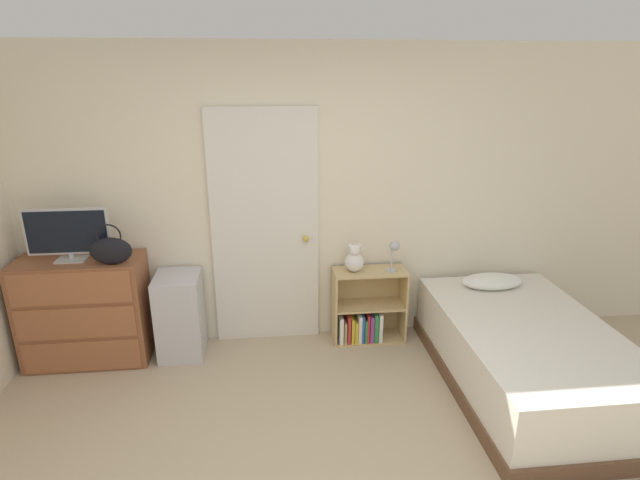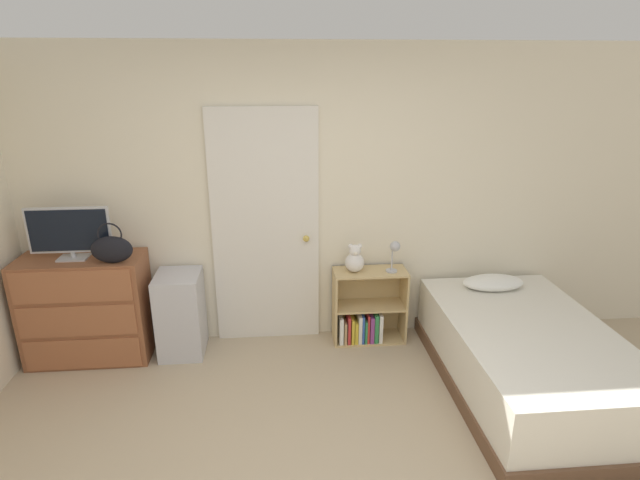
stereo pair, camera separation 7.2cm
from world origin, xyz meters
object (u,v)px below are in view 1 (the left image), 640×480
at_px(storage_bin, 180,315).
at_px(desk_lamp, 394,250).
at_px(tv, 67,234).
at_px(bed, 526,354).
at_px(bookshelf, 365,314).
at_px(dresser, 85,311).
at_px(handbag, 111,250).
at_px(teddy_bear, 354,259).

relative_size(storage_bin, desk_lamp, 2.57).
xyz_separation_m(tv, bed, (3.48, -0.73, -0.86)).
bearing_deg(desk_lamp, bookshelf, 169.86).
bearing_deg(bookshelf, storage_bin, -177.58).
bearing_deg(bookshelf, dresser, -178.00).
relative_size(storage_bin, bed, 0.37).
relative_size(handbag, teddy_bear, 1.28).
xyz_separation_m(desk_lamp, bed, (0.87, -0.78, -0.60)).
bearing_deg(teddy_bear, storage_bin, -177.48).
distance_m(handbag, storage_bin, 0.80).
bearing_deg(tv, bookshelf, 2.17).
relative_size(tv, bookshelf, 0.95).
height_order(dresser, storage_bin, dresser).
distance_m(teddy_bear, bed, 1.54).
height_order(tv, bed, tv).
xyz_separation_m(handbag, bed, (3.14, -0.61, -0.75)).
xyz_separation_m(teddy_bear, bed, (1.20, -0.82, -0.51)).
xyz_separation_m(tv, handbag, (0.34, -0.12, -0.11)).
distance_m(tv, bed, 3.66).
bearing_deg(teddy_bear, bookshelf, 1.02).
bearing_deg(tv, bed, -11.82).
distance_m(bookshelf, teddy_bear, 0.54).
height_order(handbag, desk_lamp, handbag).
distance_m(teddy_bear, desk_lamp, 0.35).
bearing_deg(handbag, desk_lamp, 4.30).
xyz_separation_m(tv, teddy_bear, (2.28, 0.09, -0.34)).
bearing_deg(dresser, handbag, -22.59).
distance_m(storage_bin, desk_lamp, 1.90).
distance_m(bookshelf, desk_lamp, 0.66).
relative_size(storage_bin, teddy_bear, 2.84).
height_order(bookshelf, teddy_bear, teddy_bear).
bearing_deg(handbag, tv, 160.63).
bearing_deg(bed, tv, 168.18).
relative_size(tv, teddy_bear, 2.50).
xyz_separation_m(handbag, teddy_bear, (1.94, 0.21, -0.24)).
relative_size(handbag, bed, 0.17).
bearing_deg(bed, desk_lamp, 138.10).
distance_m(tv, bookshelf, 2.55).
height_order(teddy_bear, desk_lamp, desk_lamp).
xyz_separation_m(dresser, tv, (-0.03, -0.01, 0.67)).
distance_m(desk_lamp, bed, 1.31).
height_order(tv, teddy_bear, tv).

